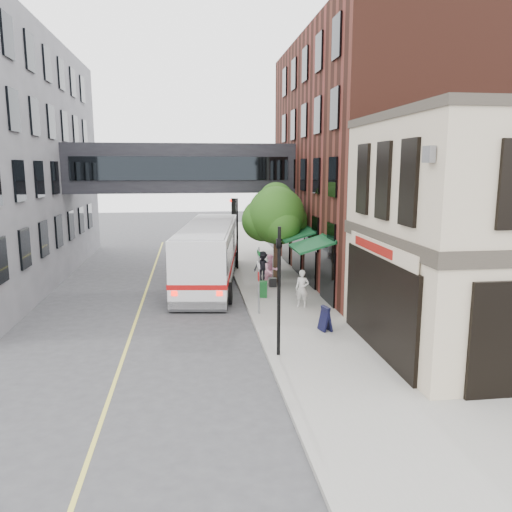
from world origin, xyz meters
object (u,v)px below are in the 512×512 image
object	(u,v)px
pedestrian_b	(271,271)
newspaper_box	(263,289)
pedestrian_c	(263,266)
pedestrian_a	(302,288)
bus	(209,251)
sandwich_board	(325,318)

from	to	relation	value
pedestrian_b	newspaper_box	world-z (taller)	pedestrian_b
pedestrian_b	newspaper_box	bearing A→B (deg)	-129.64
pedestrian_c	pedestrian_b	bearing A→B (deg)	-96.31
newspaper_box	pedestrian_c	bearing A→B (deg)	93.00
newspaper_box	pedestrian_a	bearing A→B (deg)	-40.28
bus	sandwich_board	distance (m)	10.52
pedestrian_b	sandwich_board	world-z (taller)	pedestrian_b
pedestrian_b	pedestrian_c	bearing A→B (deg)	76.22
pedestrian_a	pedestrian_b	distance (m)	3.92
newspaper_box	sandwich_board	size ratio (longest dim) A/B	0.82
pedestrian_c	sandwich_board	bearing A→B (deg)	-94.30
bus	pedestrian_c	world-z (taller)	bus
newspaper_box	pedestrian_b	bearing A→B (deg)	80.56
bus	pedestrian_a	bearing A→B (deg)	-56.11
pedestrian_a	sandwich_board	xyz separation A→B (m)	(0.16, -3.50, -0.37)
pedestrian_a	pedestrian_b	xyz separation A→B (m)	(-0.85, 3.82, 0.05)
pedestrian_c	newspaper_box	xyz separation A→B (m)	(-0.53, -3.73, -0.44)
pedestrian_a	newspaper_box	distance (m)	2.53
pedestrian_a	pedestrian_b	size ratio (longest dim) A/B	0.95
sandwich_board	pedestrian_c	bearing A→B (deg)	83.13
bus	pedestrian_b	size ratio (longest dim) A/B	6.88
bus	pedestrian_b	xyz separation A→B (m)	(3.22, -2.23, -0.80)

